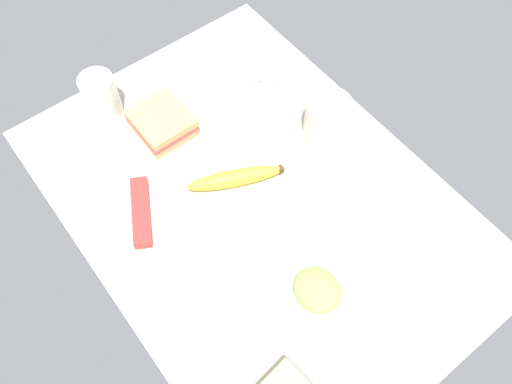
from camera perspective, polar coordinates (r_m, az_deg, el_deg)
tabletop at (r=105.03cm, az=-0.00°, el=-1.10°), size 90.00×64.00×2.00cm
plate_of_food at (r=95.60cm, az=6.46°, el=-10.43°), size 17.56×17.56×4.23cm
coffee_mug_black at (r=109.86cm, az=7.53°, el=7.74°), size 9.77×11.37×9.65cm
sandwich_main at (r=113.42cm, az=-9.92°, el=7.25°), size 11.73×10.56×4.40cm
glass_of_milk at (r=116.99cm, az=-15.99°, el=9.50°), size 7.10×7.10×10.37cm
banana at (r=104.75cm, az=-2.20°, el=1.48°), size 11.11×18.79×3.40cm
spoon at (r=121.56cm, az=0.79°, el=11.74°), size 10.49×9.24×0.80cm
snack_bar at (r=104.05cm, az=-12.06°, el=-2.07°), size 14.26×9.71×2.00cm
paper_napkin at (r=104.81cm, az=15.38°, el=-3.77°), size 19.59×19.59×0.30cm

